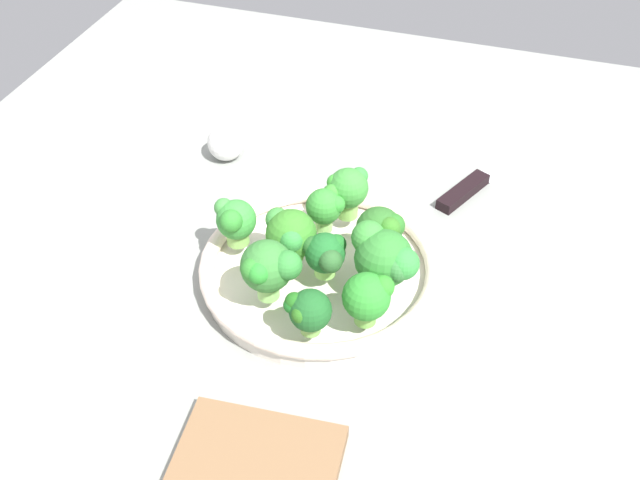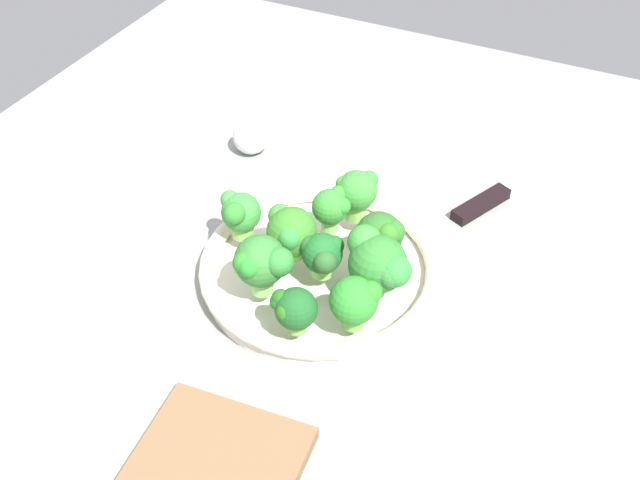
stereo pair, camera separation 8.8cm
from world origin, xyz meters
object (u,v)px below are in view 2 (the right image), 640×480
Objects in this scene: bowl at (320,269)px; broccoli_floret_3 at (357,192)px; broccoli_floret_9 at (356,300)px; knife at (504,192)px; broccoli_floret_0 at (294,309)px; broccoli_floret_8 at (323,254)px; broccoli_floret_5 at (381,236)px; broccoli_floret_7 at (332,207)px; broccoli_floret_4 at (379,263)px; broccoli_floret_2 at (261,263)px; broccoli_floret_1 at (291,232)px; broccoli_floret_6 at (240,213)px; garlic_bulb at (251,136)px.

broccoli_floret_3 is (8.90, -0.75, 5.75)cm from bowl.
broccoli_floret_9 is 0.25× the size of knife.
broccoli_floret_0 and broccoli_floret_8 have the same top height.
broccoli_floret_5 is 8.42cm from broccoli_floret_7.
broccoli_floret_4 is 12.31cm from broccoli_floret_7.
broccoli_floret_0 is 6.65cm from broccoli_floret_9.
broccoli_floret_2 is 14.19cm from broccoli_floret_5.
broccoli_floret_7 is at bearing -19.83° from broccoli_floret_1.
broccoli_floret_5 reaches higher than broccoli_floret_6.
broccoli_floret_8 is (-1.39, -4.75, -0.46)cm from broccoli_floret_1.
broccoli_floret_5 reaches higher than knife.
broccoli_floret_4 reaches higher than broccoli_floret_5.
broccoli_floret_4 reaches higher than broccoli_floret_7.
broccoli_floret_6 reaches higher than bowl.
bowl is 5.30× the size of broccoli_floret_0.
broccoli_floret_4 reaches higher than garlic_bulb.
broccoli_floret_4 is at bearing -34.62° from broccoli_floret_0.
broccoli_floret_3 reaches higher than garlic_bulb.
broccoli_floret_7 is at bearing 49.44° from broccoli_floret_4.
broccoli_floret_7 is (16.66, 3.30, 0.40)cm from broccoli_floret_0.
broccoli_floret_4 reaches higher than bowl.
broccoli_floret_6 is (2.09, 18.75, -1.24)cm from broccoli_floret_4.
broccoli_floret_2 is at bearing 179.59° from broccoli_floret_1.
broccoli_floret_5 is at bearing 7.19° from broccoli_floret_9.
broccoli_floret_6 reaches higher than broccoli_floret_7.
broccoli_floret_5 is at bearing -18.24° from broccoli_floret_0.
garlic_bulb is at bearing 99.27° from knife.
broccoli_floret_4 is 37.09cm from garlic_bulb.
knife is (33.64, -7.70, -6.63)cm from broccoli_floret_9.
broccoli_floret_1 reaches higher than broccoli_floret_0.
broccoli_floret_8 is at bearing -135.11° from garlic_bulb.
bowl is at bearing 148.91° from knife.
broccoli_floret_3 is (20.04, 1.50, 0.95)cm from broccoli_floret_0.
broccoli_floret_8 reaches higher than bowl.
garlic_bulb is at bearing 44.89° from broccoli_floret_8.
broccoli_floret_4 is 7.04cm from broccoli_floret_8.
broccoli_floret_8 is at bearing 153.20° from knife.
broccoli_floret_0 is at bearing -130.27° from broccoli_floret_6.
broccoli_floret_1 is 27.53cm from garlic_bulb.
broccoli_floret_0 is 0.80× the size of broccoli_floret_3.
knife is at bearing -29.47° from broccoli_floret_2.
broccoli_floret_1 is at bearing 28.62° from broccoli_floret_0.
broccoli_floret_5 is at bearing -81.39° from broccoli_floret_6.
broccoli_floret_3 is at bearing -4.80° from bowl.
broccoli_floret_7 reaches higher than broccoli_floret_8.
broccoli_floret_0 is at bearing -174.51° from broccoli_floret_8.
broccoli_floret_9 is 35.14cm from knife.
broccoli_floret_5 is at bearing -45.17° from broccoli_floret_2.
broccoli_floret_5 is 1.22× the size of broccoli_floret_7.
broccoli_floret_4 is at bearing -161.23° from broccoli_floret_5.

